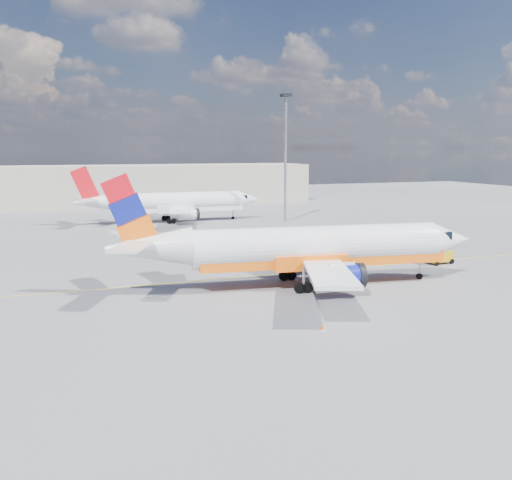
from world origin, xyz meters
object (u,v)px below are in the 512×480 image
object	(u,v)px
second_jet	(173,203)
traffic_cone	(322,327)
main_jet	(306,248)
gse_tug	(439,255)

from	to	relation	value
second_jet	traffic_cone	size ratio (longest dim) A/B	61.17
main_jet	traffic_cone	world-z (taller)	main_jet
second_jet	gse_tug	size ratio (longest dim) A/B	10.41
main_jet	gse_tug	bearing A→B (deg)	20.17
second_jet	traffic_cone	distance (m)	56.84
second_jet	main_jet	bearing A→B (deg)	-87.87
main_jet	second_jet	world-z (taller)	main_jet
second_jet	gse_tug	xyz separation A→B (m)	(17.67, -41.78, -2.08)
main_jet	second_jet	size ratio (longest dim) A/B	1.09
main_jet	gse_tug	world-z (taller)	main_jet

